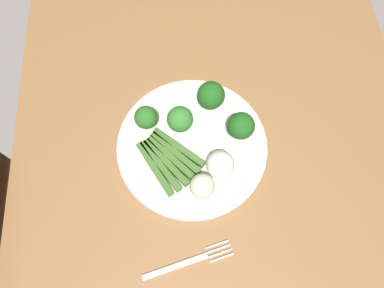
{
  "coord_description": "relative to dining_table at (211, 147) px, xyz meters",
  "views": [
    {
      "loc": [
        0.29,
        -0.07,
        1.4
      ],
      "look_at": [
        0.04,
        -0.05,
        0.76
      ],
      "focal_mm": 32.72,
      "sensor_mm": 36.0,
      "label": 1
    }
  ],
  "objects": [
    {
      "name": "ground_plane",
      "position": [
        0.0,
        0.0,
        -0.65
      ],
      "size": [
        6.0,
        6.0,
        0.02
      ],
      "primitive_type": "cube",
      "color": "gray"
    },
    {
      "name": "dining_table",
      "position": [
        0.0,
        0.0,
        0.0
      ],
      "size": [
        1.4,
        0.81,
        0.74
      ],
      "color": "olive",
      "rests_on": "ground_plane"
    },
    {
      "name": "plate",
      "position": [
        0.04,
        -0.05,
        0.11
      ],
      "size": [
        0.3,
        0.3,
        0.01
      ],
      "primitive_type": "cylinder",
      "color": "silver",
      "rests_on": "dining_table"
    },
    {
      "name": "asparagus_bundle",
      "position": [
        0.07,
        -0.1,
        0.13
      ],
      "size": [
        0.14,
        0.13,
        0.01
      ],
      "rotation": [
        0.0,
        0.0,
        0.72
      ],
      "color": "#3D6626",
      "rests_on": "plate"
    },
    {
      "name": "broccoli_outer_edge",
      "position": [
        -0.0,
        -0.07,
        0.16
      ],
      "size": [
        0.05,
        0.05,
        0.06
      ],
      "color": "#609E3D",
      "rests_on": "plate"
    },
    {
      "name": "broccoli_front_left",
      "position": [
        -0.05,
        -0.01,
        0.16
      ],
      "size": [
        0.06,
        0.06,
        0.07
      ],
      "color": "#4C7F2B",
      "rests_on": "plate"
    },
    {
      "name": "broccoli_left",
      "position": [
        0.02,
        0.05,
        0.16
      ],
      "size": [
        0.05,
        0.05,
        0.06
      ],
      "color": "#4C7F2B",
      "rests_on": "plate"
    },
    {
      "name": "broccoli_front",
      "position": [
        -0.01,
        -0.13,
        0.15
      ],
      "size": [
        0.05,
        0.05,
        0.06
      ],
      "color": "#568E33",
      "rests_on": "plate"
    },
    {
      "name": "cauliflower_near_fork",
      "position": [
        0.09,
        -0.0,
        0.15
      ],
      "size": [
        0.05,
        0.05,
        0.05
      ],
      "primitive_type": "sphere",
      "color": "white",
      "rests_on": "plate"
    },
    {
      "name": "cauliflower_right",
      "position": [
        0.13,
        -0.04,
        0.14
      ],
      "size": [
        0.05,
        0.05,
        0.05
      ],
      "primitive_type": "sphere",
      "color": "beige",
      "rests_on": "plate"
    },
    {
      "name": "fork",
      "position": [
        0.26,
        -0.07,
        0.11
      ],
      "size": [
        0.06,
        0.16,
        0.0
      ],
      "rotation": [
        0.0,
        0.0,
        1.82
      ],
      "color": "silver",
      "rests_on": "dining_table"
    }
  ]
}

